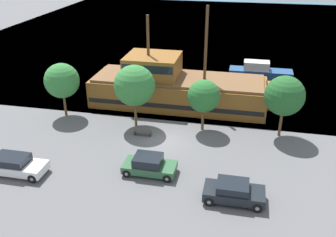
{
  "coord_description": "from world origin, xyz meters",
  "views": [
    {
      "loc": [
        6.06,
        -27.44,
        15.74
      ],
      "look_at": [
        -0.2,
        2.0,
        1.2
      ],
      "focal_mm": 40.0,
      "sensor_mm": 36.0,
      "label": 1
    }
  ],
  "objects_px": {
    "parked_car_curb_rear": "(149,165)",
    "bench_promenade_east": "(142,131)",
    "pirate_ship": "(176,87)",
    "moored_boat_dockside": "(259,71)",
    "parked_car_curb_front": "(13,165)",
    "fire_hydrant": "(159,156)",
    "parked_car_curb_mid": "(234,192)"
  },
  "relations": [
    {
      "from": "parked_car_curb_rear",
      "to": "bench_promenade_east",
      "type": "relative_size",
      "value": 2.49
    },
    {
      "from": "pirate_ship",
      "to": "bench_promenade_east",
      "type": "bearing_deg",
      "value": -101.62
    },
    {
      "from": "moored_boat_dockside",
      "to": "parked_car_curb_front",
      "type": "relative_size",
      "value": 1.6
    },
    {
      "from": "parked_car_curb_front",
      "to": "parked_car_curb_rear",
      "type": "relative_size",
      "value": 1.24
    },
    {
      "from": "bench_promenade_east",
      "to": "parked_car_curb_rear",
      "type": "bearing_deg",
      "value": -69.6
    },
    {
      "from": "bench_promenade_east",
      "to": "parked_car_curb_front",
      "type": "bearing_deg",
      "value": -135.68
    },
    {
      "from": "parked_car_curb_front",
      "to": "fire_hydrant",
      "type": "bearing_deg",
      "value": 20.67
    },
    {
      "from": "parked_car_curb_mid",
      "to": "fire_hydrant",
      "type": "distance_m",
      "value": 7.0
    },
    {
      "from": "pirate_ship",
      "to": "moored_boat_dockside",
      "type": "relative_size",
      "value": 2.46
    },
    {
      "from": "parked_car_curb_mid",
      "to": "parked_car_curb_front",
      "type": "bearing_deg",
      "value": -179.69
    },
    {
      "from": "parked_car_curb_mid",
      "to": "fire_hydrant",
      "type": "height_order",
      "value": "parked_car_curb_mid"
    },
    {
      "from": "parked_car_curb_front",
      "to": "bench_promenade_east",
      "type": "xyz_separation_m",
      "value": [
        7.75,
        7.57,
        -0.28
      ]
    },
    {
      "from": "parked_car_curb_front",
      "to": "moored_boat_dockside",
      "type": "bearing_deg",
      "value": 55.12
    },
    {
      "from": "parked_car_curb_rear",
      "to": "fire_hydrant",
      "type": "height_order",
      "value": "parked_car_curb_rear"
    },
    {
      "from": "moored_boat_dockside",
      "to": "fire_hydrant",
      "type": "distance_m",
      "value": 23.2
    },
    {
      "from": "parked_car_curb_front",
      "to": "parked_car_curb_mid",
      "type": "distance_m",
      "value": 16.06
    },
    {
      "from": "moored_boat_dockside",
      "to": "parked_car_curb_front",
      "type": "xyz_separation_m",
      "value": [
        -17.91,
        -25.69,
        -0.02
      ]
    },
    {
      "from": "fire_hydrant",
      "to": "bench_promenade_east",
      "type": "bearing_deg",
      "value": 122.75
    },
    {
      "from": "parked_car_curb_mid",
      "to": "fire_hydrant",
      "type": "relative_size",
      "value": 5.23
    },
    {
      "from": "moored_boat_dockside",
      "to": "pirate_ship",
      "type": "bearing_deg",
      "value": -129.0
    },
    {
      "from": "parked_car_curb_mid",
      "to": "parked_car_curb_rear",
      "type": "xyz_separation_m",
      "value": [
        -6.26,
        1.98,
        -0.01
      ]
    },
    {
      "from": "pirate_ship",
      "to": "parked_car_curb_front",
      "type": "bearing_deg",
      "value": -121.7
    },
    {
      "from": "pirate_ship",
      "to": "moored_boat_dockside",
      "type": "xyz_separation_m",
      "value": [
        8.62,
        10.65,
        -1.16
      ]
    },
    {
      "from": "pirate_ship",
      "to": "parked_car_curb_mid",
      "type": "relative_size",
      "value": 4.76
    },
    {
      "from": "fire_hydrant",
      "to": "parked_car_curb_front",
      "type": "bearing_deg",
      "value": -159.33
    },
    {
      "from": "parked_car_curb_mid",
      "to": "bench_promenade_east",
      "type": "height_order",
      "value": "parked_car_curb_mid"
    },
    {
      "from": "parked_car_curb_rear",
      "to": "fire_hydrant",
      "type": "relative_size",
      "value": 5.08
    },
    {
      "from": "parked_car_curb_front",
      "to": "parked_car_curb_mid",
      "type": "bearing_deg",
      "value": 0.31
    },
    {
      "from": "pirate_ship",
      "to": "bench_promenade_east",
      "type": "distance_m",
      "value": 7.77
    },
    {
      "from": "parked_car_curb_front",
      "to": "parked_car_curb_mid",
      "type": "height_order",
      "value": "parked_car_curb_front"
    },
    {
      "from": "moored_boat_dockside",
      "to": "bench_promenade_east",
      "type": "xyz_separation_m",
      "value": [
        -10.16,
        -18.12,
        -0.3
      ]
    },
    {
      "from": "moored_boat_dockside",
      "to": "parked_car_curb_mid",
      "type": "xyz_separation_m",
      "value": [
        -1.85,
        -25.61,
        -0.03
      ]
    }
  ]
}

